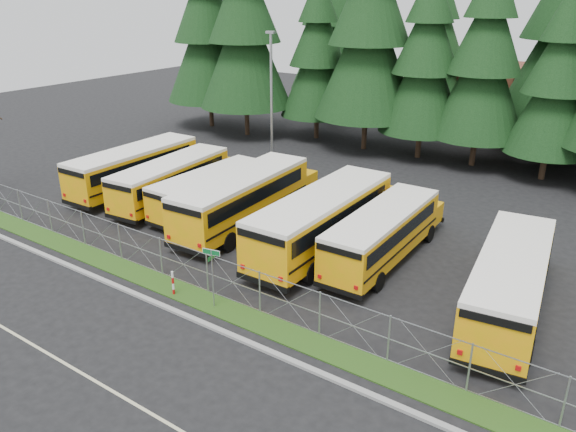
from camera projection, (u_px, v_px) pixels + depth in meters
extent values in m
plane|color=black|center=(239.00, 290.00, 26.04)|extent=(120.00, 120.00, 0.00)
cube|color=gray|center=(192.00, 319.00, 23.67)|extent=(50.00, 0.25, 0.12)
cube|color=#1F4112|center=(215.00, 305.00, 24.74)|extent=(50.00, 1.40, 0.06)
cube|color=beige|center=(96.00, 381.00, 19.96)|extent=(50.00, 0.12, 0.01)
cube|color=brown|center=(562.00, 104.00, 52.13)|extent=(22.00, 10.00, 6.00)
cylinder|color=#989AA0|center=(213.00, 279.00, 24.09)|extent=(0.06, 0.06, 2.80)
cube|color=#0D5F29|center=(211.00, 252.00, 23.60)|extent=(0.79, 0.18, 0.22)
cube|color=white|center=(211.00, 252.00, 23.60)|extent=(0.83, 0.19, 0.26)
cube|color=#0D5F29|center=(212.00, 257.00, 23.69)|extent=(0.13, 0.54, 0.18)
cylinder|color=#B20C0C|center=(173.00, 283.00, 25.38)|extent=(0.11, 0.11, 1.20)
cylinder|color=#989AA0|center=(272.00, 103.00, 42.04)|extent=(0.20, 0.20, 10.00)
cube|color=#989AA0|center=(271.00, 32.00, 40.14)|extent=(0.70, 0.35, 0.18)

